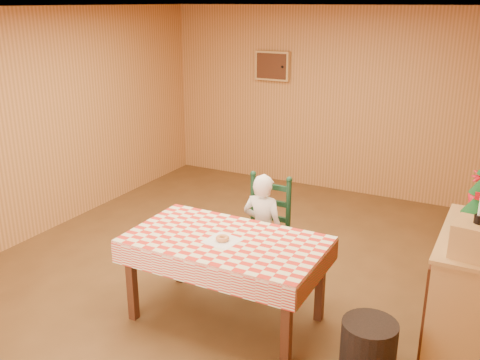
% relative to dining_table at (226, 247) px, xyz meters
% --- Properties ---
extents(ground, '(6.00, 6.00, 0.00)m').
position_rel_dining_table_xyz_m(ground, '(-0.35, 0.74, -0.69)').
color(ground, brown).
rests_on(ground, ground).
extents(cabin_walls, '(5.10, 6.05, 2.65)m').
position_rel_dining_table_xyz_m(cabin_walls, '(-0.36, 1.27, 1.14)').
color(cabin_walls, '#C58547').
rests_on(cabin_walls, ground).
extents(dining_table, '(1.66, 0.96, 0.77)m').
position_rel_dining_table_xyz_m(dining_table, '(0.00, 0.00, 0.00)').
color(dining_table, '#4E2614').
rests_on(dining_table, ground).
extents(ladder_chair, '(0.44, 0.40, 1.08)m').
position_rel_dining_table_xyz_m(ladder_chair, '(0.00, 0.79, -0.18)').
color(ladder_chair, black).
rests_on(ladder_chair, ground).
extents(seated_child, '(0.41, 0.27, 1.12)m').
position_rel_dining_table_xyz_m(seated_child, '(0.00, 0.73, -0.13)').
color(seated_child, white).
rests_on(seated_child, ground).
extents(napkin, '(0.29, 0.29, 0.00)m').
position_rel_dining_table_xyz_m(napkin, '(0.00, -0.05, 0.08)').
color(napkin, white).
rests_on(napkin, dining_table).
extents(donut, '(0.12, 0.12, 0.04)m').
position_rel_dining_table_xyz_m(donut, '(0.00, -0.05, 0.10)').
color(donut, '#D78B4D').
rests_on(donut, napkin).
extents(shelf_unit, '(0.54, 1.24, 0.93)m').
position_rel_dining_table_xyz_m(shelf_unit, '(1.87, 0.67, -0.22)').
color(shelf_unit, tan).
rests_on(shelf_unit, ground).
extents(crate, '(0.34, 0.34, 0.25)m').
position_rel_dining_table_xyz_m(crate, '(1.87, 0.27, 0.37)').
color(crate, tan).
rests_on(crate, shelf_unit).
extents(candle_set, '(0.07, 0.07, 0.22)m').
position_rel_dining_table_xyz_m(candle_set, '(1.87, 0.27, 0.56)').
color(candle_set, black).
rests_on(candle_set, crate).
extents(storage_bin, '(0.43, 0.43, 0.42)m').
position_rel_dining_table_xyz_m(storage_bin, '(1.28, -0.12, -0.48)').
color(storage_bin, black).
rests_on(storage_bin, ground).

